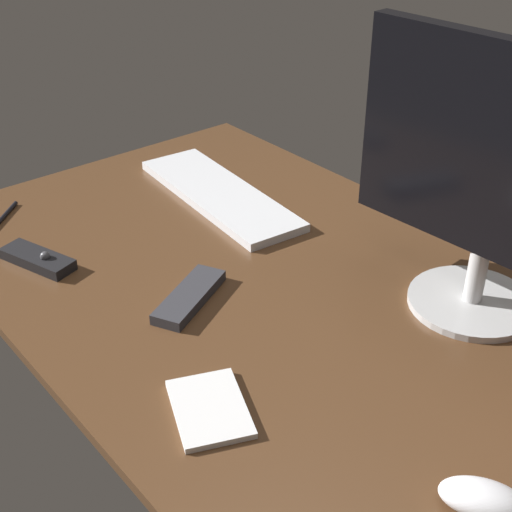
# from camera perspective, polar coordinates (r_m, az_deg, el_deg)

# --- Properties ---
(desk) EXTENTS (1.40, 0.84, 0.02)m
(desk) POSITION_cam_1_polar(r_m,az_deg,el_deg) (1.27, 1.89, -3.18)
(desk) COLOR #4C301C
(desk) RESTS_ON ground
(monitor) EXTENTS (0.49, 0.21, 0.45)m
(monitor) POSITION_cam_1_polar(r_m,az_deg,el_deg) (1.16, 18.38, 6.32)
(monitor) COLOR #BABABA
(monitor) RESTS_ON desk
(keyboard) EXTENTS (0.47, 0.18, 0.02)m
(keyboard) POSITION_cam_1_polar(r_m,az_deg,el_deg) (1.57, -2.90, 4.88)
(keyboard) COLOR silver
(keyboard) RESTS_ON desk
(computer_mouse) EXTENTS (0.12, 0.10, 0.04)m
(computer_mouse) POSITION_cam_1_polar(r_m,az_deg,el_deg) (0.94, 17.44, -17.79)
(computer_mouse) COLOR silver
(computer_mouse) RESTS_ON desk
(media_remote) EXTENTS (0.16, 0.10, 0.03)m
(media_remote) POSITION_cam_1_polar(r_m,az_deg,el_deg) (1.39, -16.81, -0.23)
(media_remote) COLOR black
(media_remote) RESTS_ON desk
(tv_remote) EXTENTS (0.13, 0.18, 0.02)m
(tv_remote) POSITION_cam_1_polar(r_m,az_deg,el_deg) (1.24, -5.26, -3.20)
(tv_remote) COLOR #2D2D33
(tv_remote) RESTS_ON desk
(notepad) EXTENTS (0.17, 0.14, 0.01)m
(notepad) POSITION_cam_1_polar(r_m,az_deg,el_deg) (1.03, -3.67, -11.90)
(notepad) COLOR silver
(notepad) RESTS_ON desk
(pen) EXTENTS (0.11, 0.11, 0.01)m
(pen) POSITION_cam_1_polar(r_m,az_deg,el_deg) (1.57, -19.45, 2.74)
(pen) COLOR black
(pen) RESTS_ON desk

